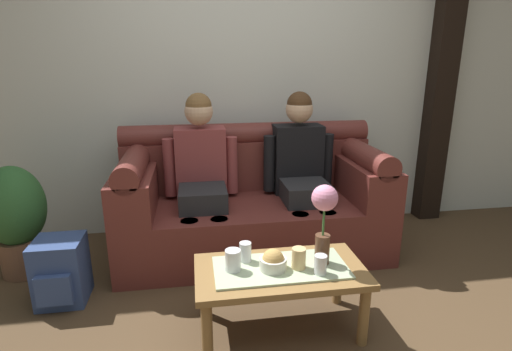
% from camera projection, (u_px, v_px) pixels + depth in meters
% --- Properties ---
extents(ground_plane, '(14.00, 14.00, 0.00)m').
position_uv_depth(ground_plane, '(285.00, 345.00, 2.11)').
color(ground_plane, '#4C3823').
extents(back_wall_patterned, '(6.00, 0.12, 2.90)m').
position_uv_depth(back_wall_patterned, '(242.00, 60.00, 3.32)').
color(back_wall_patterned, silver).
rests_on(back_wall_patterned, ground_plane).
extents(timber_pillar, '(0.20, 0.20, 2.90)m').
position_uv_depth(timber_pillar, '(443.00, 60.00, 3.47)').
color(timber_pillar, black).
rests_on(timber_pillar, ground_plane).
extents(couch, '(1.99, 0.88, 0.96)m').
position_uv_depth(couch, '(252.00, 203.00, 3.11)').
color(couch, maroon).
rests_on(couch, ground_plane).
extents(person_left, '(0.56, 0.67, 1.22)m').
position_uv_depth(person_left, '(201.00, 170.00, 2.97)').
color(person_left, '#232326').
rests_on(person_left, ground_plane).
extents(person_right, '(0.56, 0.67, 1.22)m').
position_uv_depth(person_right, '(301.00, 166.00, 3.09)').
color(person_right, '#232326').
rests_on(person_right, ground_plane).
extents(coffee_table, '(0.91, 0.48, 0.39)m').
position_uv_depth(coffee_table, '(280.00, 277.00, 2.16)').
color(coffee_table, olive).
rests_on(coffee_table, ground_plane).
extents(flower_vase, '(0.14, 0.14, 0.45)m').
position_uv_depth(flower_vase, '(324.00, 213.00, 2.10)').
color(flower_vase, brown).
rests_on(flower_vase, coffee_table).
extents(snack_bowl, '(0.14, 0.14, 0.12)m').
position_uv_depth(snack_bowl, '(273.00, 262.00, 2.10)').
color(snack_bowl, silver).
rests_on(snack_bowl, coffee_table).
extents(cup_near_left, '(0.08, 0.08, 0.11)m').
position_uv_depth(cup_near_left, '(233.00, 260.00, 2.09)').
color(cup_near_left, silver).
rests_on(cup_near_left, coffee_table).
extents(cup_near_right, '(0.07, 0.07, 0.11)m').
position_uv_depth(cup_near_right, '(299.00, 258.00, 2.11)').
color(cup_near_right, '#DBB77A').
rests_on(cup_near_right, coffee_table).
extents(cup_far_center, '(0.07, 0.07, 0.11)m').
position_uv_depth(cup_far_center, '(245.00, 252.00, 2.18)').
color(cup_far_center, silver).
rests_on(cup_far_center, coffee_table).
extents(cup_far_left, '(0.07, 0.07, 0.10)m').
position_uv_depth(cup_far_left, '(321.00, 264.00, 2.06)').
color(cup_far_left, silver).
rests_on(cup_far_left, coffee_table).
extents(backpack_left, '(0.28, 0.32, 0.41)m').
position_uv_depth(backpack_left, '(61.00, 271.00, 2.45)').
color(backpack_left, '#33477A').
rests_on(backpack_left, ground_plane).
extents(potted_plant, '(0.40, 0.40, 0.78)m').
position_uv_depth(potted_plant, '(16.00, 216.00, 2.71)').
color(potted_plant, brown).
rests_on(potted_plant, ground_plane).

